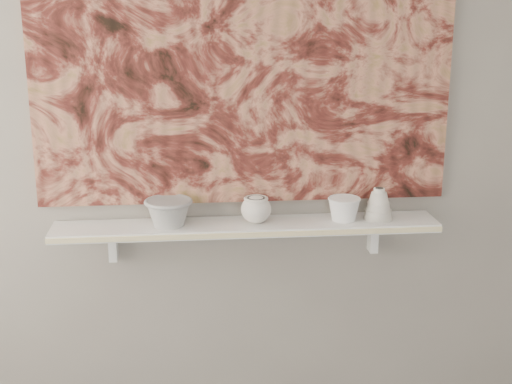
{
  "coord_description": "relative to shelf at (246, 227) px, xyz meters",
  "views": [
    {
      "loc": [
        -0.2,
        -0.95,
        1.74
      ],
      "look_at": [
        0.03,
        1.49,
        1.05
      ],
      "focal_mm": 50.0,
      "sensor_mm": 36.0,
      "label": 1
    }
  ],
  "objects": [
    {
      "name": "bowl_grey",
      "position": [
        -0.28,
        0.0,
        0.06
      ],
      "size": [
        0.23,
        0.23,
        0.1
      ],
      "primitive_type": null,
      "rotation": [
        0.0,
        0.0,
        -0.43
      ],
      "color": "gray",
      "rests_on": "shelf"
    },
    {
      "name": "cup_cream",
      "position": [
        0.04,
        0.0,
        0.07
      ],
      "size": [
        0.13,
        0.13,
        0.1
      ],
      "primitive_type": null,
      "rotation": [
        0.0,
        0.0,
        -0.21
      ],
      "color": "silver",
      "rests_on": "shelf"
    },
    {
      "name": "bracket_left",
      "position": [
        -0.49,
        0.06,
        -0.07
      ],
      "size": [
        0.03,
        0.06,
        0.12
      ],
      "primitive_type": "cube",
      "color": "white",
      "rests_on": "wall_back"
    },
    {
      "name": "shelf",
      "position": [
        0.0,
        0.0,
        0.0
      ],
      "size": [
        1.4,
        0.18,
        0.03
      ],
      "primitive_type": "cube",
      "color": "white",
      "rests_on": "wall_back"
    },
    {
      "name": "house_motif",
      "position": [
        0.45,
        0.07,
        0.32
      ],
      "size": [
        0.09,
        0.0,
        0.08
      ],
      "primitive_type": "cube",
      "color": "black",
      "rests_on": "painting"
    },
    {
      "name": "painting",
      "position": [
        0.0,
        0.08,
        0.62
      ],
      "size": [
        1.5,
        0.02,
        1.1
      ],
      "primitive_type": "cube",
      "color": "maroon",
      "rests_on": "wall_back"
    },
    {
      "name": "bell_vessel",
      "position": [
        0.49,
        0.0,
        0.07
      ],
      "size": [
        0.14,
        0.14,
        0.12
      ],
      "primitive_type": null,
      "rotation": [
        0.0,
        0.0,
        -0.42
      ],
      "color": "beige",
      "rests_on": "shelf"
    },
    {
      "name": "bracket_right",
      "position": [
        0.49,
        0.06,
        -0.07
      ],
      "size": [
        0.03,
        0.06,
        0.12
      ],
      "primitive_type": "cube",
      "color": "white",
      "rests_on": "wall_back"
    },
    {
      "name": "shelf_stripe",
      "position": [
        0.0,
        -0.09,
        0.0
      ],
      "size": [
        1.4,
        0.01,
        0.02
      ],
      "primitive_type": "cube",
      "color": "beige",
      "rests_on": "shelf"
    },
    {
      "name": "bowl_white",
      "position": [
        0.36,
        0.0,
        0.06
      ],
      "size": [
        0.16,
        0.16,
        0.09
      ],
      "primitive_type": null,
      "rotation": [
        0.0,
        0.0,
        -0.37
      ],
      "color": "white",
      "rests_on": "shelf"
    },
    {
      "name": "wall_back",
      "position": [
        0.0,
        0.09,
        0.44
      ],
      "size": [
        3.6,
        0.0,
        3.6
      ],
      "primitive_type": "plane",
      "rotation": [
        1.57,
        0.0,
        0.0
      ],
      "color": "gray",
      "rests_on": "floor"
    }
  ]
}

